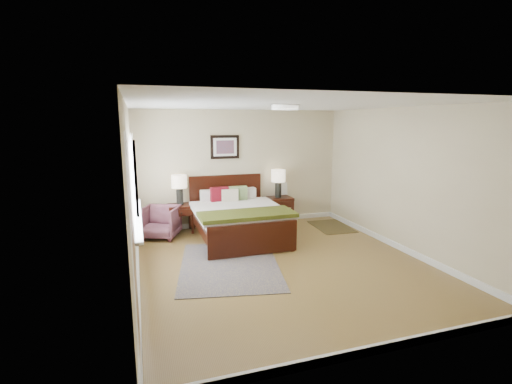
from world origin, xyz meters
TOP-DOWN VIEW (x-y plane):
  - floor at (0.00, 0.00)m, footprint 5.00×5.00m
  - back_wall at (0.00, 2.50)m, footprint 4.50×0.04m
  - front_wall at (0.00, -2.50)m, footprint 4.50×0.04m
  - left_wall at (-2.25, 0.00)m, footprint 0.04×5.00m
  - right_wall at (2.25, 0.00)m, footprint 0.04×5.00m
  - ceiling at (0.00, 0.00)m, footprint 4.50×5.00m
  - window at (-2.20, 0.70)m, footprint 0.11×2.72m
  - door at (-2.23, -1.75)m, footprint 0.06×1.00m
  - ceil_fixture at (0.00, 0.00)m, footprint 0.44×0.44m
  - bed at (-0.35, 1.49)m, footprint 1.69×2.05m
  - wall_art at (-0.35, 2.47)m, footprint 0.62×0.05m
  - nightstand_left at (-1.36, 2.25)m, footprint 0.48×0.44m
  - nightstand_right at (0.80, 2.26)m, footprint 0.60×0.45m
  - lamp_left at (-1.36, 2.27)m, footprint 0.31×0.31m
  - lamp_right at (0.80, 2.27)m, footprint 0.31×0.31m
  - armchair at (-1.78, 2.00)m, footprint 0.89×0.90m
  - rug_persian at (-0.84, 0.18)m, footprint 1.92×2.41m
  - rug_navy at (1.80, 1.64)m, footprint 0.78×1.11m

SIDE VIEW (x-z plane):
  - floor at x=0.00m, z-range 0.00..0.00m
  - rug_persian at x=-0.84m, z-range 0.00..0.01m
  - rug_navy at x=1.80m, z-range 0.00..0.01m
  - armchair at x=-1.78m, z-range 0.00..0.63m
  - nightstand_right at x=0.80m, z-range 0.06..0.66m
  - nightstand_left at x=-1.36m, z-range 0.17..0.74m
  - bed at x=-0.35m, z-range -0.04..1.06m
  - lamp_left at x=-1.36m, z-range 0.69..1.30m
  - lamp_right at x=0.80m, z-range 0.71..1.32m
  - door at x=-2.23m, z-range -0.02..2.16m
  - back_wall at x=0.00m, z-range 0.00..2.50m
  - front_wall at x=0.00m, z-range 0.00..2.50m
  - left_wall at x=-2.25m, z-range 0.00..2.50m
  - right_wall at x=2.25m, z-range 0.00..2.50m
  - window at x=-2.20m, z-range 0.72..2.04m
  - wall_art at x=-0.35m, z-range 1.47..1.97m
  - ceil_fixture at x=0.00m, z-range 2.43..2.50m
  - ceiling at x=0.00m, z-range 2.49..2.51m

